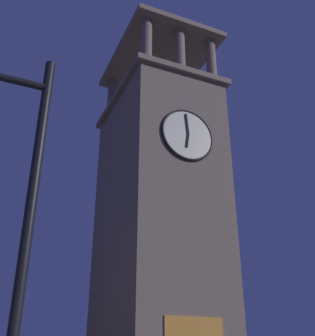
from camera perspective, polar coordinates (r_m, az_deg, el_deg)
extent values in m
cube|color=#75665B|center=(26.46, 0.06, -8.93)|extent=(6.09, 8.62, 18.78)
cube|color=#75665B|center=(30.57, 0.05, 8.59)|extent=(6.69, 9.22, 0.40)
cylinder|color=#75665B|center=(30.11, 7.41, 14.33)|extent=(0.70, 0.70, 3.71)
cylinder|color=#75665B|center=(29.16, 3.12, 15.67)|extent=(0.70, 0.70, 3.71)
cylinder|color=#75665B|center=(28.39, -1.50, 16.99)|extent=(0.70, 0.70, 3.71)
cylinder|color=#75665B|center=(35.37, 1.25, 7.40)|extent=(0.70, 0.70, 3.71)
cylinder|color=#75665B|center=(34.57, -2.47, 8.28)|extent=(0.70, 0.70, 3.71)
cylinder|color=#75665B|center=(33.92, -6.36, 9.16)|extent=(0.70, 0.70, 3.71)
cube|color=#75665B|center=(33.04, 0.05, 14.53)|extent=(6.69, 9.22, 0.40)
cylinder|color=black|center=(34.24, 0.05, 16.88)|extent=(0.12, 0.12, 3.25)
cylinder|color=silver|center=(24.72, 4.17, 4.56)|extent=(3.28, 0.12, 3.28)
torus|color=black|center=(24.71, 4.19, 4.58)|extent=(3.44, 0.16, 3.44)
cube|color=black|center=(24.40, 4.17, 3.79)|extent=(0.26, 0.06, 0.91)
cube|color=black|center=(24.98, 4.10, 6.08)|extent=(0.24, 0.06, 1.40)
cylinder|color=black|center=(5.91, -17.94, -11.57)|extent=(0.16, 0.16, 6.45)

